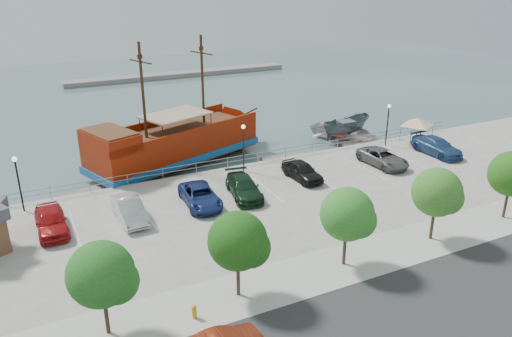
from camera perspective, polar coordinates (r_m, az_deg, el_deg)
name	(u,v)px	position (r m, az deg, el deg)	size (l,w,h in m)	color
ground	(279,210)	(39.55, 2.59, -4.77)	(160.00, 160.00, 0.00)	#3E5C5A
street	(428,316)	(28.20, 19.05, -15.69)	(100.00, 8.00, 0.04)	#2F2F2F
sidewalk	(357,260)	(31.79, 11.44, -10.22)	(100.00, 4.00, 0.05)	#B5B4AD
seawall_railing	(238,161)	(45.36, -2.11, 0.89)	(50.00, 0.06, 1.00)	gray
far_shore	(180,74)	(91.80, -8.66, 10.58)	(40.00, 3.00, 0.80)	gray
pirate_ship	(187,141)	(49.46, -7.87, 3.18)	(20.22, 11.67, 12.56)	maroon
patrol_boat	(346,130)	(56.26, 10.23, 4.37)	(2.36, 6.29, 2.43)	#475157
speedboat	(344,134)	(56.35, 10.01, 3.94)	(5.38, 7.53, 1.56)	silver
dock_west	(77,197)	(43.88, -19.76, -3.08)	(6.27, 1.79, 0.36)	gray
dock_mid	(294,158)	(49.92, 4.35, 1.17)	(6.46, 1.85, 0.37)	slate
dock_east	(375,144)	(55.50, 13.41, 2.78)	(7.22, 2.06, 0.41)	gray
canopy_tent	(418,118)	(53.54, 18.01, 5.52)	(4.61, 4.61, 3.09)	slate
fire_hydrant	(194,311)	(26.60, -7.07, -15.89)	(0.27, 0.27, 0.79)	gold
lamp_post_left	(17,174)	(39.86, -25.62, -0.59)	(0.36, 0.36, 4.28)	black
lamp_post_mid	(243,140)	(43.43, -1.45, 3.33)	(0.36, 0.36, 4.28)	black
lamp_post_right	(388,117)	(51.91, 14.86, 5.67)	(0.36, 0.36, 4.28)	black
tree_b	(105,276)	(24.85, -16.91, -11.68)	(3.30, 3.20, 5.00)	#473321
tree_c	(241,243)	(26.46, -1.76, -8.46)	(3.30, 3.20, 5.00)	#473321
tree_d	(350,216)	(29.68, 10.67, -5.32)	(3.30, 3.20, 5.00)	#473321
tree_e	(439,194)	(34.06, 20.21, -2.71)	(3.30, 3.20, 5.00)	#473321
parked_car_a	(51,221)	(36.69, -22.39, -5.53)	(1.96, 4.88, 1.66)	#AD1518
parked_car_b	(130,209)	(36.68, -14.25, -4.56)	(1.68, 4.82, 1.59)	#BABABA
parked_car_c	(200,196)	(38.02, -6.39, -3.15)	(2.40, 5.20, 1.45)	navy
parked_car_d	(244,187)	(39.19, -1.40, -2.17)	(2.14, 5.25, 1.52)	black
parked_car_e	(302,171)	(42.58, 5.30, -0.25)	(1.83, 4.55, 1.55)	black
parked_car_g	(383,158)	(46.93, 14.28, 1.21)	(2.45, 5.30, 1.47)	#5D5D5D
parked_car_h	(437,146)	(51.33, 19.96, 2.40)	(2.26, 5.56, 1.61)	navy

